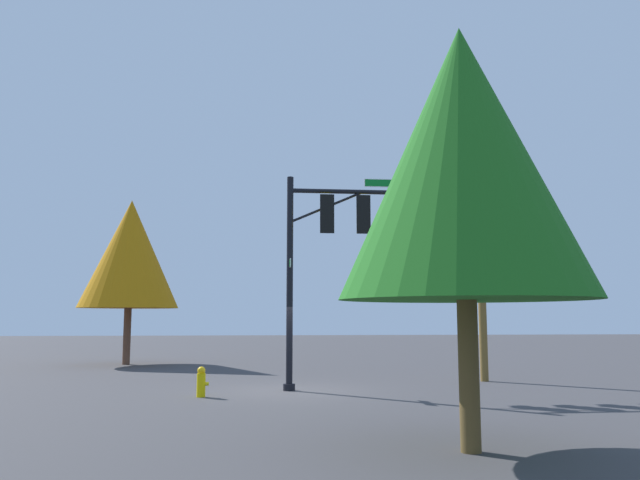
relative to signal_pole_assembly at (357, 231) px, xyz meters
The scene contains 6 objects.
ground_plane 5.32m from the signal_pole_assembly, behind, with size 120.00×120.00×0.00m, color #3C3A3D.
signal_pole_assembly is the anchor object (origin of this frame).
utility_pole 5.25m from the signal_pole_assembly, 23.72° to the left, with size 1.79×0.49×7.74m.
fire_hydrant 6.56m from the signal_pole_assembly, 163.84° to the right, with size 0.33×0.24×0.83m.
tree_near 14.55m from the signal_pole_assembly, 129.23° to the left, with size 4.67×4.67×7.82m.
tree_mid 8.99m from the signal_pole_assembly, 87.42° to the right, with size 4.32×4.32×7.27m.
Camera 1 is at (-0.97, -19.14, 2.17)m, focal length 35.02 mm.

